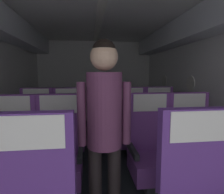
% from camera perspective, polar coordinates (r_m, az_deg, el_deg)
% --- Properties ---
extents(ground, '(3.41, 6.10, 0.02)m').
position_cam_1_polar(ground, '(2.81, -2.66, -21.72)').
color(ground, '#23282D').
extents(fuselage_shell, '(3.29, 5.75, 2.30)m').
position_cam_1_polar(fuselage_shell, '(2.74, -3.26, 13.28)').
color(fuselage_shell, silver).
rests_on(fuselage_shell, ground).
extents(seat_b_left_window, '(0.52, 0.49, 1.12)m').
position_cam_1_polar(seat_b_left_window, '(2.31, -28.55, -16.18)').
color(seat_b_left_window, '#38383D').
rests_on(seat_b_left_window, ground).
extents(seat_b_left_aisle, '(0.52, 0.49, 1.12)m').
position_cam_1_polar(seat_b_left_aisle, '(2.20, -15.92, -16.81)').
color(seat_b_left_aisle, '#38383D').
rests_on(seat_b_left_aisle, ground).
extents(seat_b_right_aisle, '(0.52, 0.49, 1.12)m').
position_cam_1_polar(seat_b_right_aisle, '(2.46, 23.05, -14.50)').
color(seat_b_right_aisle, '#38383D').
rests_on(seat_b_right_aisle, ground).
extents(seat_b_right_window, '(0.52, 0.49, 1.12)m').
position_cam_1_polar(seat_b_right_window, '(2.27, 11.92, -15.88)').
color(seat_b_right_window, '#38383D').
rests_on(seat_b_right_window, ground).
extents(seat_c_left_window, '(0.52, 0.49, 1.12)m').
position_cam_1_polar(seat_c_left_window, '(3.20, -22.13, -9.39)').
color(seat_c_left_window, '#38383D').
rests_on(seat_c_left_window, ground).
extents(seat_c_left_aisle, '(0.52, 0.49, 1.12)m').
position_cam_1_polar(seat_c_left_aisle, '(3.08, -13.07, -9.69)').
color(seat_c_left_aisle, '#38383D').
rests_on(seat_c_left_aisle, ground).
extents(seat_c_right_aisle, '(0.52, 0.49, 1.12)m').
position_cam_1_polar(seat_c_right_aisle, '(3.31, 14.48, -8.57)').
color(seat_c_right_aisle, '#38383D').
rests_on(seat_c_right_aisle, ground).
extents(seat_c_right_window, '(0.52, 0.49, 1.12)m').
position_cam_1_polar(seat_c_right_window, '(3.14, 6.17, -9.21)').
color(seat_c_right_window, '#38383D').
rests_on(seat_c_right_window, ground).
extents(flight_attendant, '(0.43, 0.28, 1.61)m').
position_cam_1_polar(flight_attendant, '(1.50, -2.34, -6.46)').
color(flight_attendant, black).
rests_on(flight_attendant, ground).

